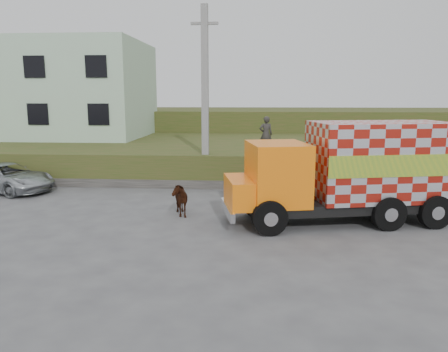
# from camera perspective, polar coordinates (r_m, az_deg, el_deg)

# --- Properties ---
(ground) EXTENTS (120.00, 120.00, 0.00)m
(ground) POSITION_cam_1_polar(r_m,az_deg,el_deg) (15.60, -0.67, -4.90)
(ground) COLOR #474749
(ground) RESTS_ON ground
(embankment) EXTENTS (40.00, 12.00, 1.50)m
(embankment) POSITION_cam_1_polar(r_m,az_deg,el_deg) (25.25, 1.25, 2.77)
(embankment) COLOR #304717
(embankment) RESTS_ON ground
(embankment_far) EXTENTS (40.00, 12.00, 3.00)m
(embankment_far) POSITION_cam_1_polar(r_m,az_deg,el_deg) (37.11, 2.22, 6.40)
(embankment_far) COLOR #304717
(embankment_far) RESTS_ON ground
(retaining_strip) EXTENTS (16.00, 0.50, 0.40)m
(retaining_strip) POSITION_cam_1_polar(r_m,az_deg,el_deg) (19.86, -5.40, -1.00)
(retaining_strip) COLOR #595651
(retaining_strip) RESTS_ON ground
(building) EXTENTS (10.00, 8.00, 6.00)m
(building) POSITION_cam_1_polar(r_m,az_deg,el_deg) (30.57, -19.85, 10.55)
(building) COLOR #A0BCA1
(building) RESTS_ON embankment
(utility_pole) EXTENTS (1.20, 0.30, 8.00)m
(utility_pole) POSITION_cam_1_polar(r_m,az_deg,el_deg) (19.72, -2.49, 10.29)
(utility_pole) COLOR gray
(utility_pole) RESTS_ON ground
(cargo_truck) EXTENTS (7.70, 3.80, 3.29)m
(cargo_truck) POSITION_cam_1_polar(r_m,az_deg,el_deg) (14.90, 16.29, 0.62)
(cargo_truck) COLOR black
(cargo_truck) RESTS_ON ground
(cow) EXTENTS (1.12, 1.57, 1.21)m
(cow) POSITION_cam_1_polar(r_m,az_deg,el_deg) (15.39, -6.06, -2.86)
(cow) COLOR black
(cow) RESTS_ON ground
(suv) EXTENTS (4.85, 3.41, 1.23)m
(suv) POSITION_cam_1_polar(r_m,az_deg,el_deg) (21.25, -26.55, -0.18)
(suv) COLOR silver
(suv) RESTS_ON ground
(pedestrian) EXTENTS (0.67, 0.49, 1.69)m
(pedestrian) POSITION_cam_1_polar(r_m,az_deg,el_deg) (20.60, 5.49, 5.44)
(pedestrian) COLOR #32302C
(pedestrian) RESTS_ON embankment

